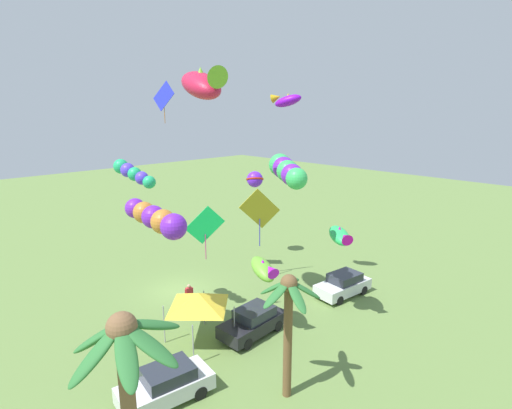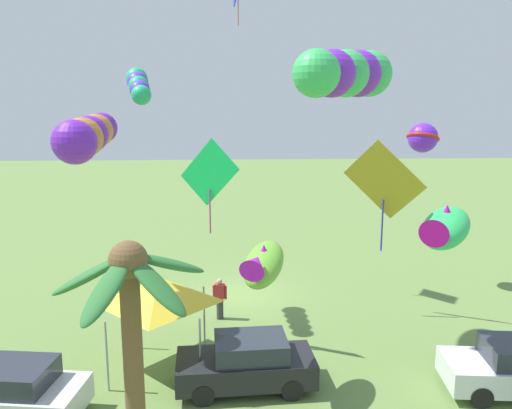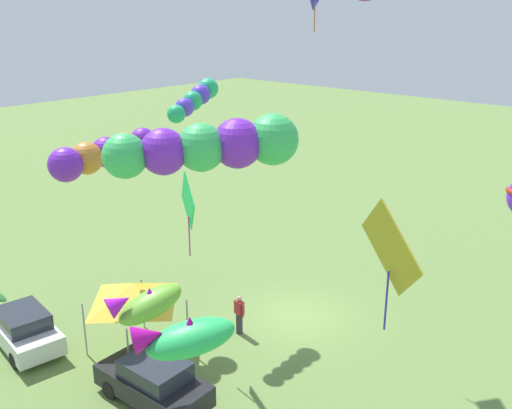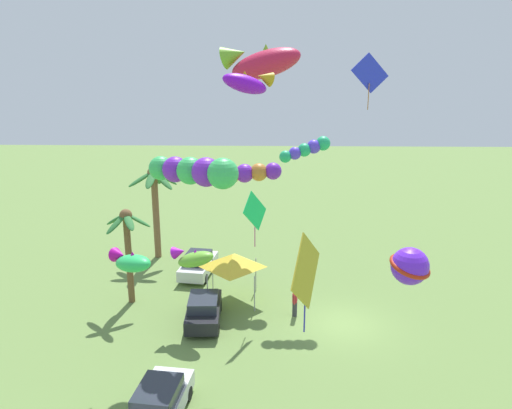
# 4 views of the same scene
# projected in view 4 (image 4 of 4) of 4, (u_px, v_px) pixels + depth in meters

# --- Properties ---
(ground_plane) EXTENTS (120.00, 120.00, 0.00)m
(ground_plane) POSITION_uv_depth(u_px,v_px,m) (343.00, 324.00, 26.18)
(ground_plane) COLOR olive
(palm_tree_0) EXTENTS (2.86, 2.73, 5.56)m
(palm_tree_0) POSITION_uv_depth(u_px,v_px,m) (127.00, 236.00, 27.59)
(palm_tree_0) COLOR brown
(palm_tree_0) RESTS_ON ground
(palm_tree_1) EXTENTS (3.50, 3.35, 6.55)m
(palm_tree_1) POSITION_uv_depth(u_px,v_px,m) (154.00, 191.00, 34.10)
(palm_tree_1) COLOR brown
(palm_tree_1) RESTS_ON ground
(parked_car_0) EXTENTS (4.10, 2.23, 1.51)m
(parked_car_0) POSITION_uv_depth(u_px,v_px,m) (198.00, 264.00, 32.12)
(parked_car_0) COLOR silver
(parked_car_0) RESTS_ON ground
(parked_car_1) EXTENTS (4.07, 2.14, 1.51)m
(parked_car_1) POSITION_uv_depth(u_px,v_px,m) (159.00, 402.00, 18.95)
(parked_car_1) COLOR silver
(parked_car_1) RESTS_ON ground
(parked_car_2) EXTENTS (3.98, 1.89, 1.51)m
(parked_car_2) POSITION_uv_depth(u_px,v_px,m) (204.00, 309.00, 26.18)
(parked_car_2) COLOR black
(parked_car_2) RESTS_ON ground
(spectator_0) EXTENTS (0.54, 0.30, 1.59)m
(spectator_0) POSITION_uv_depth(u_px,v_px,m) (295.00, 302.00, 26.83)
(spectator_0) COLOR #38383D
(spectator_0) RESTS_ON ground
(festival_tent) EXTENTS (2.86, 2.86, 2.85)m
(festival_tent) POSITION_uv_depth(u_px,v_px,m) (232.00, 260.00, 28.20)
(festival_tent) COLOR #9E9EA3
(festival_tent) RESTS_ON ground
(kite_tube_0) EXTENTS (3.28, 4.23, 1.42)m
(kite_tube_0) POSITION_uv_depth(u_px,v_px,m) (194.00, 171.00, 21.40)
(kite_tube_0) COLOR #37BF5C
(kite_fish_1) EXTENTS (1.53, 2.13, 1.07)m
(kite_fish_1) POSITION_uv_depth(u_px,v_px,m) (248.00, 83.00, 17.80)
(kite_fish_1) COLOR #800FD6
(kite_fish_2) EXTENTS (2.51, 4.24, 2.13)m
(kite_fish_2) POSITION_uv_depth(u_px,v_px,m) (261.00, 62.00, 23.39)
(kite_fish_2) COLOR #C61D40
(kite_diamond_3) EXTENTS (1.91, 1.17, 3.07)m
(kite_diamond_3) POSITION_uv_depth(u_px,v_px,m) (255.00, 212.00, 25.76)
(kite_diamond_3) COLOR #14DA63
(kite_tube_4) EXTENTS (1.18, 4.40, 1.35)m
(kite_tube_4) POSITION_uv_depth(u_px,v_px,m) (241.00, 174.00, 28.77)
(kite_tube_4) COLOR purple
(kite_diamond_5) EXTENTS (0.42, 1.81, 2.56)m
(kite_diamond_5) POSITION_uv_depth(u_px,v_px,m) (370.00, 74.00, 22.70)
(kite_diamond_5) COLOR #2833E2
(kite_fish_6) EXTENTS (2.03, 2.36, 1.08)m
(kite_fish_6) POSITION_uv_depth(u_px,v_px,m) (131.00, 262.00, 20.80)
(kite_fish_6) COLOR #2AC75C
(kite_tube_7) EXTENTS (1.23, 2.84, 1.41)m
(kite_tube_7) POSITION_uv_depth(u_px,v_px,m) (307.00, 149.00, 27.38)
(kite_tube_7) COLOR #21B56D
(kite_diamond_8) EXTENTS (2.78, 1.33, 4.22)m
(kite_diamond_8) POSITION_uv_depth(u_px,v_px,m) (306.00, 272.00, 19.73)
(kite_diamond_8) COLOR gold
(kite_ball_9) EXTENTS (1.97, 1.97, 1.28)m
(kite_ball_9) POSITION_uv_depth(u_px,v_px,m) (410.00, 266.00, 16.69)
(kite_ball_9) COLOR #6923EE
(kite_fish_10) EXTENTS (1.64, 2.54, 1.35)m
(kite_fish_10) POSITION_uv_depth(u_px,v_px,m) (193.00, 258.00, 24.96)
(kite_fish_10) COLOR #6BB834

